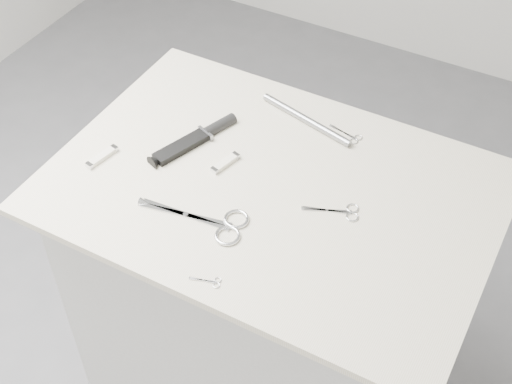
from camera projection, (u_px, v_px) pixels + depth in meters
The scene contains 10 objects.
plinth at pixel (270, 308), 1.94m from camera, with size 0.90×0.60×0.90m, color #B8B8B6.
display_board at pixel (272, 189), 1.61m from camera, with size 1.00×0.70×0.02m, color beige.
large_shears at pixel (215, 223), 1.52m from camera, with size 0.25×0.11×0.01m.
embroidery_scissors_a at pixel (341, 212), 1.55m from camera, with size 0.12×0.07×0.00m.
embroidery_scissors_b at pixel (349, 136), 1.73m from camera, with size 0.09×0.04×0.00m.
tiny_scissors at pixel (210, 281), 1.42m from camera, with size 0.07×0.03×0.00m.
sheathed_knife at pixel (199, 137), 1.71m from camera, with size 0.11×0.23×0.03m.
pocket_knife_a at pixel (102, 157), 1.67m from camera, with size 0.04×0.09×0.01m.
pocket_knife_b at pixel (225, 163), 1.65m from camera, with size 0.04×0.08×0.01m.
metal_rail at pixel (306, 119), 1.76m from camera, with size 0.02×0.02×0.27m, color gray.
Camera 1 is at (0.51, -1.02, 2.06)m, focal length 50.00 mm.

